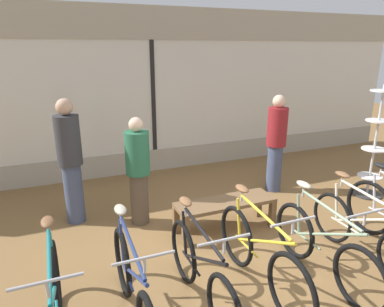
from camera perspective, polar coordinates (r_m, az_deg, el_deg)
ground_plane at (r=4.17m, az=9.14°, el=-19.13°), size 24.00×24.00×0.00m
shop_back_wall at (r=6.85m, az=-6.56°, el=10.28°), size 12.00×0.08×3.20m
bicycle_left at (r=3.33m, az=-9.71°, el=-21.55°), size 0.46×1.76×1.04m
bicycle_center_left at (r=3.48m, az=1.50°, el=-19.46°), size 0.46×1.68×1.02m
bicycle_center at (r=3.77m, az=11.21°, el=-16.43°), size 0.46×1.73×1.04m
bicycle_center_right at (r=4.10m, az=20.99°, el=-14.56°), size 0.46×1.66×1.02m
bicycle_right at (r=4.61m, az=26.63°, el=-11.68°), size 0.46×1.68×1.01m
accessory_rack at (r=6.50m, az=28.01°, el=0.15°), size 0.48×0.48×1.90m
display_bench at (r=4.80m, az=5.57°, el=-8.72°), size 1.40×0.44×0.44m
customer_near_rack at (r=4.86m, az=-8.98°, el=-2.73°), size 0.42×0.42×1.57m
customer_by_window at (r=6.09m, az=13.84°, el=1.91°), size 0.36×0.36×1.71m
customer_mid_floor at (r=5.09m, az=-19.64°, el=-0.90°), size 0.40×0.40×1.82m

